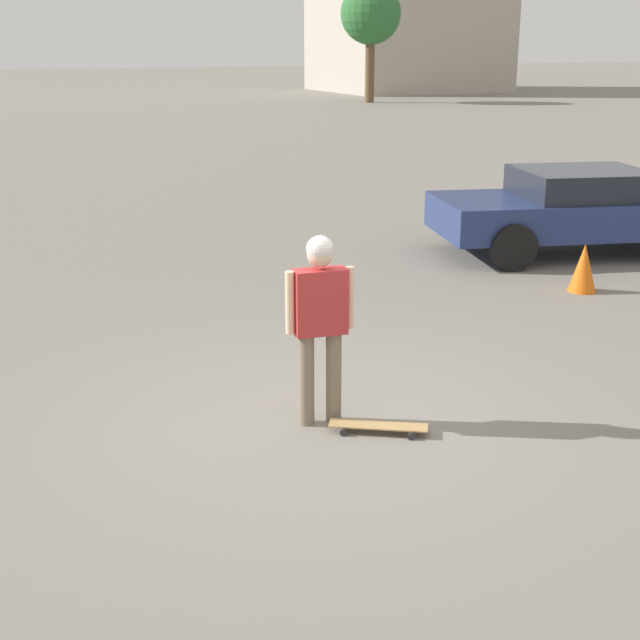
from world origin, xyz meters
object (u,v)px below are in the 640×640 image
(skateboard, at_px, (378,426))
(traffic_cone, at_px, (584,268))
(car_parked_near, at_px, (575,208))
(person, at_px, (320,313))

(skateboard, height_order, traffic_cone, traffic_cone)
(car_parked_near, xyz_separation_m, traffic_cone, (1.38, 1.91, -0.39))
(traffic_cone, bearing_deg, car_parked_near, -125.85)
(person, relative_size, skateboard, 2.06)
(person, height_order, traffic_cone, person)
(car_parked_near, height_order, traffic_cone, car_parked_near)
(person, bearing_deg, skateboard, -41.67)
(person, xyz_separation_m, skateboard, (-0.37, 0.42, -0.95))
(car_parked_near, distance_m, traffic_cone, 2.39)
(skateboard, relative_size, car_parked_near, 0.18)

